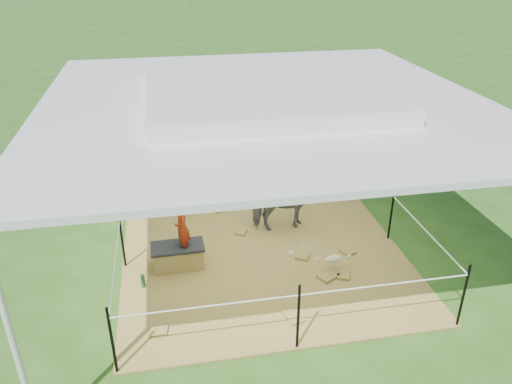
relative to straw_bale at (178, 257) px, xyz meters
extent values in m
plane|color=#2D5919|center=(1.41, 0.18, -0.20)|extent=(90.00, 90.00, 0.00)
cube|color=brown|center=(1.41, 0.18, -0.19)|extent=(4.60, 4.60, 0.03)
cylinder|color=silver|center=(-1.59, 3.18, 1.10)|extent=(0.07, 0.07, 2.60)
cylinder|color=silver|center=(4.41, 3.18, 1.10)|extent=(0.07, 0.07, 2.60)
cylinder|color=silver|center=(-1.59, -2.82, 1.10)|extent=(0.07, 0.07, 2.60)
cube|color=white|center=(1.41, 0.18, 2.44)|extent=(6.30, 6.30, 0.08)
cube|color=white|center=(1.41, 0.18, 2.59)|extent=(3.30, 3.30, 0.22)
cylinder|color=black|center=(-0.84, 2.43, 0.30)|extent=(0.04, 0.04, 1.00)
cylinder|color=black|center=(1.41, 2.43, 0.30)|extent=(0.04, 0.04, 1.00)
cylinder|color=black|center=(3.66, 2.43, 0.30)|extent=(0.04, 0.04, 1.00)
cylinder|color=black|center=(-0.84, 0.18, 0.30)|extent=(0.04, 0.04, 1.00)
cylinder|color=black|center=(3.66, 0.18, 0.30)|extent=(0.04, 0.04, 1.00)
cylinder|color=black|center=(-0.84, -2.07, 0.30)|extent=(0.04, 0.04, 1.00)
cylinder|color=black|center=(1.41, -2.07, 0.30)|extent=(0.04, 0.04, 1.00)
cylinder|color=black|center=(3.66, -2.07, 0.30)|extent=(0.04, 0.04, 1.00)
cylinder|color=white|center=(1.41, 2.43, 0.65)|extent=(4.50, 0.02, 0.02)
cylinder|color=white|center=(1.41, -2.07, 0.65)|extent=(4.50, 0.02, 0.02)
cylinder|color=white|center=(3.66, 0.18, 0.65)|extent=(0.02, 4.50, 0.02)
cylinder|color=white|center=(-0.84, 0.18, 0.65)|extent=(0.02, 4.50, 0.02)
cube|color=#A0743A|center=(0.00, 0.00, 0.00)|extent=(0.79, 0.41, 0.35)
cube|color=black|center=(0.00, 0.00, 0.19)|extent=(0.84, 0.45, 0.04)
imported|color=#A62910|center=(0.10, 0.00, 0.64)|extent=(0.23, 0.35, 0.94)
cylinder|color=#16652B|center=(-0.55, -0.45, -0.06)|extent=(0.06, 0.06, 0.22)
imported|color=#45454A|center=(1.93, 0.82, 0.30)|extent=(1.15, 0.58, 0.94)
cylinder|color=pink|center=(1.93, 0.82, 0.84)|extent=(0.29, 0.29, 0.14)
cylinder|color=blue|center=(5.12, 6.58, 0.27)|extent=(0.79, 0.79, 0.95)
cube|color=brown|center=(3.62, 8.73, 0.19)|extent=(1.96, 1.47, 0.78)
cube|color=brown|center=(6.60, 9.23, 0.15)|extent=(1.69, 1.23, 0.70)
imported|color=#3381C1|center=(4.04, 8.07, 0.30)|extent=(0.58, 0.51, 1.01)
camera|label=1|loc=(-0.01, -6.74, 4.48)|focal=35.00mm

